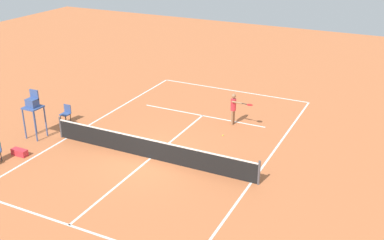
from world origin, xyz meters
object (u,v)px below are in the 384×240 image
player_serving (234,107)px  umpire_chair (33,107)px  tennis_ball (223,135)px  equipment_bag (20,152)px  courtside_chair_mid (66,113)px

player_serving → umpire_chair: umpire_chair is taller
umpire_chair → tennis_ball: bearing=-153.2°
player_serving → tennis_ball: bearing=4.5°
equipment_bag → tennis_ball: bearing=-141.5°
tennis_ball → courtside_chair_mid: courtside_chair_mid is taller
tennis_ball → courtside_chair_mid: size_ratio=0.07×
player_serving → umpire_chair: size_ratio=0.70×
umpire_chair → courtside_chair_mid: umpire_chair is taller
umpire_chair → equipment_bag: size_ratio=3.17×
umpire_chair → player_serving: bearing=-145.0°
player_serving → umpire_chair: (8.15, 5.70, 0.60)m
player_serving → courtside_chair_mid: 8.82m
player_serving → tennis_ball: size_ratio=24.92×
umpire_chair → equipment_bag: (-0.69, 1.84, -1.46)m
player_serving → umpire_chair: bearing=-52.3°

